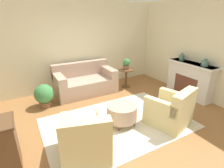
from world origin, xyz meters
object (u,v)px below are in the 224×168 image
Objects in this scene: ottoman_table at (122,112)px; vase_mantel_far at (205,63)px; armchair_left at (85,140)px; potted_plant_floor at (44,95)px; armchair_right at (171,111)px; vase_mantel_near at (182,57)px; potted_plant_on_side_table at (126,64)px; couch at (85,82)px; side_table at (126,75)px.

vase_mantel_far is at bearing -1.81° from ottoman_table.
armchair_left is at bearing -153.25° from ottoman_table.
armchair_left is 1.20m from ottoman_table.
potted_plant_floor is (-3.94, 1.77, -0.76)m from vase_mantel_far.
armchair_left is 1.60× the size of potted_plant_floor.
armchair_right is 4.45× the size of vase_mantel_near.
vase_mantel_near reaches higher than armchair_left.
potted_plant_on_side_table is (-1.26, 1.90, -0.29)m from vase_mantel_far.
vase_mantel_far is (3.64, 0.46, 0.77)m from armchair_left.
ottoman_table is at bearing -165.00° from vase_mantel_near.
armchair_right is at bearing -68.69° from couch.
couch reaches higher than ottoman_table.
armchair_right reaches higher than potted_plant_floor.
vase_mantel_near reaches higher than armchair_right.
armchair_right is 2.39m from side_table.
armchair_left reaches higher than side_table.
vase_mantel_near reaches higher than ottoman_table.
side_table is 2.81× the size of vase_mantel_near.
armchair_left is (-0.99, -2.60, -0.00)m from couch.
armchair_left is 2.25m from potted_plant_floor.
vase_mantel_far is (2.57, -0.08, 0.81)m from ottoman_table.
couch is 9.21× the size of vase_mantel_far.
potted_plant_floor is (-1.37, 1.69, 0.05)m from ottoman_table.
potted_plant_on_side_table is at bearing 44.76° from armchair_left.
vase_mantel_far is (2.65, -2.15, 0.77)m from couch.
armchair_left is 1.58× the size of side_table.
armchair_right is 5.08× the size of vase_mantel_far.
armchair_right is 1.58× the size of side_table.
armchair_left is 1.50× the size of ottoman_table.
armchair_right is at bearing -29.82° from ottoman_table.
armchair_left reaches higher than ottoman_table.
side_table reaches higher than potted_plant_floor.
armchair_right is at bearing 0.00° from armchair_left.
armchair_left is 3.35m from side_table.
side_table is 2.68m from potted_plant_floor.
potted_plant_on_side_table is (-1.26, 1.13, -0.30)m from vase_mantel_near.
vase_mantel_near reaches higher than side_table.
armchair_left is at bearing -135.24° from potted_plant_on_side_table.
vase_mantel_far is at bearing -90.00° from vase_mantel_near.
vase_mantel_far is (1.63, 0.46, 0.77)m from armchair_right.
side_table is 0.38m from potted_plant_on_side_table.
couch is 2.72× the size of ottoman_table.
side_table reaches higher than ottoman_table.
vase_mantel_near is (1.26, -1.13, 0.68)m from side_table.
potted_plant_floor is (-2.68, -0.13, -0.09)m from side_table.
vase_mantel_near is 0.36× the size of potted_plant_floor.
ottoman_table is at bearing -50.97° from potted_plant_floor.
armchair_left and armchair_right have the same top height.
vase_mantel_far is 0.32× the size of potted_plant_floor.
potted_plant_on_side_table is 0.55× the size of potted_plant_floor.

